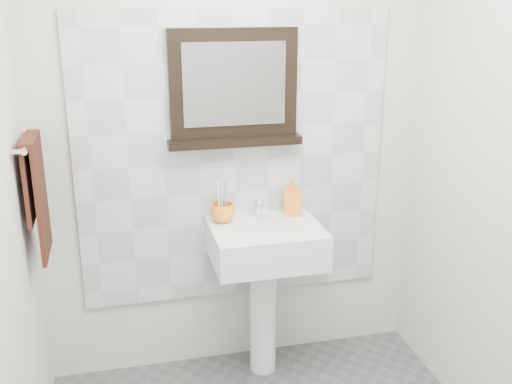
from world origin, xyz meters
TOP-DOWN VIEW (x-y plane):
  - back_wall at (0.00, 1.10)m, footprint 2.00×0.01m
  - splashback at (0.00, 1.09)m, footprint 1.60×0.02m
  - pedestal_sink at (0.11, 0.87)m, footprint 0.55×0.44m
  - toothbrush_cup at (-0.09, 0.98)m, footprint 0.12×0.12m
  - toothbrushes at (-0.09, 0.98)m, footprint 0.05×0.04m
  - soap_dispenser at (0.29, 1.01)m, footprint 0.11×0.11m
  - framed_mirror at (-0.00, 1.06)m, footprint 0.67×0.11m
  - towel_bar at (-0.95, 0.83)m, footprint 0.07×0.40m
  - hand_towel at (-0.94, 0.83)m, footprint 0.06×0.30m

SIDE VIEW (x-z plane):
  - pedestal_sink at x=0.11m, z-range 0.20..1.16m
  - toothbrush_cup at x=-0.09m, z-range 0.86..0.96m
  - soap_dispenser at x=0.29m, z-range 0.86..1.06m
  - toothbrushes at x=-0.09m, z-range 0.88..1.09m
  - splashback at x=0.00m, z-range 0.40..1.90m
  - hand_towel at x=-0.94m, z-range 0.88..1.43m
  - back_wall at x=0.00m, z-range 0.00..2.50m
  - towel_bar at x=-0.95m, z-range 1.35..1.38m
  - framed_mirror at x=0.00m, z-range 1.23..1.80m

